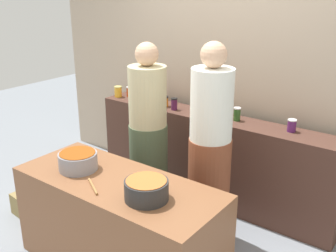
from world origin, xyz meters
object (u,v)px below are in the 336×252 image
object	(u,v)px
preserve_jar_4	(164,101)
cook_in_cap	(210,157)
preserve_jar_3	(154,100)
cooking_pot_center	(146,190)
preserve_jar_0	(118,92)
preserve_jar_2	(142,96)
cooking_pot_left	(78,161)
preserve_jar_6	(237,114)
cook_with_tongs	(148,140)
preserve_jar_1	(129,92)
preserve_jar_5	(174,104)
wooden_spoon	(93,186)
preserve_jar_7	(292,125)
bread_crate	(35,206)

from	to	relation	value
preserve_jar_4	cook_in_cap	size ratio (longest dim) A/B	0.06
preserve_jar_3	cooking_pot_center	distance (m)	1.81
preserve_jar_0	preserve_jar_2	size ratio (longest dim) A/B	0.94
cooking_pot_left	cooking_pot_center	distance (m)	0.75
preserve_jar_6	preserve_jar_0	bearing A→B (deg)	-177.49
preserve_jar_0	cook_with_tongs	size ratio (longest dim) A/B	0.07
preserve_jar_6	preserve_jar_1	bearing A→B (deg)	179.19
preserve_jar_5	cook_in_cap	world-z (taller)	cook_in_cap
preserve_jar_1	preserve_jar_5	distance (m)	0.74
preserve_jar_4	preserve_jar_5	world-z (taller)	preserve_jar_5
preserve_jar_2	wooden_spoon	distance (m)	1.77
preserve_jar_1	preserve_jar_3	size ratio (longest dim) A/B	1.11
cook_with_tongs	cook_in_cap	xyz separation A→B (m)	(0.73, -0.06, 0.04)
preserve_jar_5	preserve_jar_1	bearing A→B (deg)	171.92
preserve_jar_7	bread_crate	xyz separation A→B (m)	(-2.03, -1.40, -0.89)
bread_crate	cooking_pot_left	bearing A→B (deg)	-5.92
cooking_pot_center	wooden_spoon	size ratio (longest dim) A/B	1.21
preserve_jar_2	cooking_pot_left	xyz separation A→B (m)	(0.50, -1.40, -0.15)
preserve_jar_1	cook_in_cap	distance (m)	1.69
preserve_jar_7	wooden_spoon	size ratio (longest dim) A/B	0.45
wooden_spoon	cook_in_cap	distance (m)	1.04
preserve_jar_2	preserve_jar_5	distance (m)	0.47
cooking_pot_left	cook_in_cap	size ratio (longest dim) A/B	0.17
preserve_jar_2	preserve_jar_5	size ratio (longest dim) A/B	1.04
preserve_jar_4	cooking_pot_center	bearing A→B (deg)	-56.85
preserve_jar_3	preserve_jar_7	bearing A→B (deg)	2.96
wooden_spoon	bread_crate	world-z (taller)	wooden_spoon
cooking_pot_left	wooden_spoon	size ratio (longest dim) A/B	1.22
cooking_pot_center	bread_crate	size ratio (longest dim) A/B	0.70
wooden_spoon	cook_with_tongs	distance (m)	1.05
wooden_spoon	preserve_jar_2	bearing A→B (deg)	118.10
wooden_spoon	preserve_jar_3	bearing A→B (deg)	112.82
preserve_jar_4	preserve_jar_5	xyz separation A→B (m)	(0.16, -0.04, 0.01)
preserve_jar_5	wooden_spoon	distance (m)	1.58
preserve_jar_5	cooking_pot_center	size ratio (longest dim) A/B	0.41
preserve_jar_7	preserve_jar_0	bearing A→B (deg)	-177.51
preserve_jar_1	preserve_jar_2	distance (m)	0.28
preserve_jar_3	cooking_pot_center	bearing A→B (deg)	-53.16
preserve_jar_4	preserve_jar_5	distance (m)	0.16
preserve_jar_0	cook_with_tongs	world-z (taller)	cook_with_tongs
preserve_jar_1	preserve_jar_2	world-z (taller)	preserve_jar_2
preserve_jar_0	cooking_pot_left	world-z (taller)	preserve_jar_0
preserve_jar_7	cooking_pot_center	bearing A→B (deg)	-106.58
cook_in_cap	preserve_jar_5	bearing A→B (deg)	144.00
cooking_pot_center	wooden_spoon	distance (m)	0.45
preserve_jar_3	bread_crate	xyz separation A→B (m)	(-0.50, -1.32, -0.89)
preserve_jar_0	preserve_jar_1	distance (m)	0.13
preserve_jar_3	preserve_jar_6	bearing A→B (deg)	3.26
preserve_jar_2	bread_crate	world-z (taller)	preserve_jar_2
preserve_jar_5	preserve_jar_6	distance (m)	0.70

